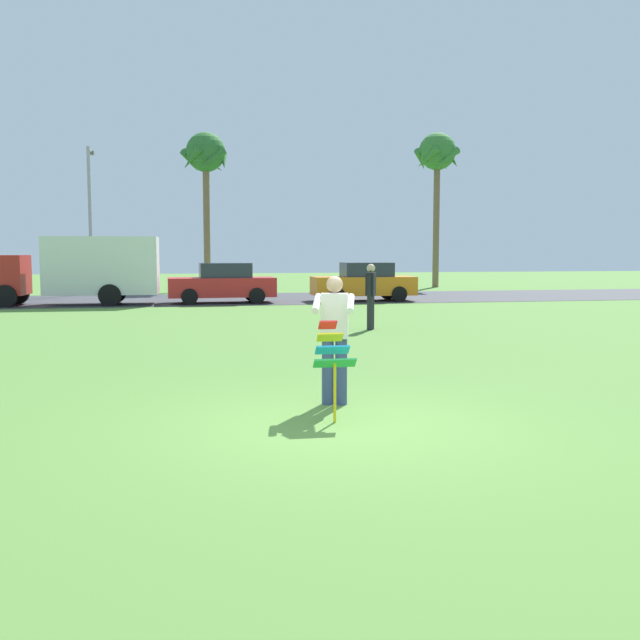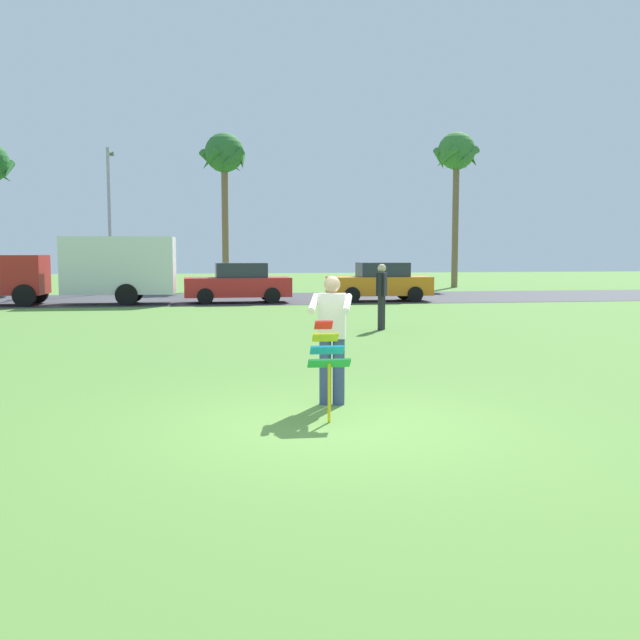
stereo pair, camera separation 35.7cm
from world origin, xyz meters
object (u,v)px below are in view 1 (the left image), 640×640
object	(u,v)px
person_kite_flyer	(334,335)
person_walker_near	(371,294)
parked_truck_red_cab	(80,268)
parked_car_red	(222,284)
streetlight_pole	(90,211)
palm_tree_centre_far	(437,158)
kite_held	(332,354)
palm_tree_right_near	(206,159)
parked_car_orange	(364,282)

from	to	relation	value
person_kite_flyer	person_walker_near	size ratio (longest dim) A/B	1.00
parked_truck_red_cab	person_walker_near	xyz separation A→B (m)	(8.64, -10.63, -0.48)
parked_car_red	parked_truck_red_cab	bearing A→B (deg)	-180.00
streetlight_pole	parked_truck_red_cab	bearing A→B (deg)	-87.04
parked_car_red	palm_tree_centre_far	bearing A→B (deg)	39.39
person_kite_flyer	person_walker_near	xyz separation A→B (m)	(2.93, 8.91, -0.02)
person_kite_flyer	streetlight_pole	size ratio (longest dim) A/B	0.25
kite_held	parked_truck_red_cab	bearing A→B (deg)	105.13
person_kite_flyer	person_walker_near	bearing A→B (deg)	71.80
palm_tree_centre_far	palm_tree_right_near	bearing A→B (deg)	179.84
person_walker_near	palm_tree_centre_far	bearing A→B (deg)	65.53
parked_car_orange	streetlight_pole	bearing A→B (deg)	148.23
kite_held	palm_tree_centre_far	xyz separation A→B (m)	(12.78, 30.93, 6.52)
palm_tree_right_near	palm_tree_centre_far	xyz separation A→B (m)	(13.03, -0.04, 0.34)
parked_car_orange	palm_tree_right_near	bearing A→B (deg)	119.45
parked_car_red	palm_tree_right_near	size ratio (longest dim) A/B	0.50
kite_held	streetlight_pole	distance (m)	28.35
parked_truck_red_cab	parked_car_orange	size ratio (longest dim) A/B	1.61
palm_tree_right_near	person_walker_near	size ratio (longest dim) A/B	4.85
person_kite_flyer	streetlight_pole	world-z (taller)	streetlight_pole
parked_car_orange	palm_tree_centre_far	size ratio (longest dim) A/B	0.48
parked_car_red	palm_tree_right_near	bearing A→B (deg)	90.87
palm_tree_centre_far	kite_held	bearing A→B (deg)	-112.45
person_kite_flyer	palm_tree_right_near	distance (m)	30.74
person_kite_flyer	kite_held	bearing A→B (deg)	-104.02
parked_car_red	person_walker_near	xyz separation A→B (m)	(3.23, -10.63, 0.16)
parked_car_red	parked_car_orange	size ratio (longest dim) A/B	1.01
parked_truck_red_cab	palm_tree_right_near	size ratio (longest dim) A/B	0.80
palm_tree_right_near	streetlight_pole	distance (m)	7.23
palm_tree_right_near	parked_car_orange	bearing A→B (deg)	-60.55
parked_car_orange	palm_tree_right_near	xyz separation A→B (m)	(-5.99, 10.61, 6.22)
palm_tree_centre_far	streetlight_pole	size ratio (longest dim) A/B	1.25
kite_held	palm_tree_right_near	size ratio (longest dim) A/B	0.14
person_walker_near	streetlight_pole	bearing A→B (deg)	116.83
parked_truck_red_cab	person_kite_flyer	bearing A→B (deg)	-73.70
parked_car_orange	palm_tree_centre_far	bearing A→B (deg)	56.33
kite_held	person_walker_near	xyz separation A→B (m)	(3.14, 9.74, 0.12)
palm_tree_right_near	person_kite_flyer	bearing A→B (deg)	-89.13
person_kite_flyer	kite_held	xyz separation A→B (m)	(-0.21, -0.83, -0.14)
person_kite_flyer	parked_truck_red_cab	size ratio (longest dim) A/B	0.26
streetlight_pole	person_walker_near	world-z (taller)	streetlight_pole
palm_tree_right_near	streetlight_pole	size ratio (longest dim) A/B	1.20
parked_car_red	parked_car_orange	bearing A→B (deg)	-0.01
parked_truck_red_cab	person_walker_near	distance (m)	13.70
person_kite_flyer	palm_tree_centre_far	distance (m)	33.24
palm_tree_right_near	person_walker_near	world-z (taller)	palm_tree_right_near
kite_held	person_walker_near	distance (m)	10.23
person_kite_flyer	palm_tree_right_near	size ratio (longest dim) A/B	0.21
person_kite_flyer	person_walker_near	world-z (taller)	same
parked_car_red	palm_tree_centre_far	xyz separation A→B (m)	(12.87, 10.57, 6.56)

